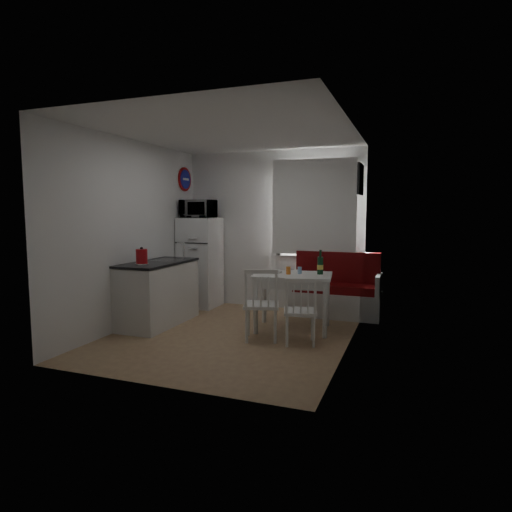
{
  "coord_description": "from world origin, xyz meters",
  "views": [
    {
      "loc": [
        2.2,
        -5.01,
        1.61
      ],
      "look_at": [
        0.16,
        0.5,
        1.0
      ],
      "focal_mm": 30.0,
      "sensor_mm": 36.0,
      "label": 1
    }
  ],
  "objects_px": {
    "fridge": "(200,262)",
    "kettle": "(142,257)",
    "kitchen_counter": "(159,293)",
    "chair_right": "(298,304)",
    "wine_bottle": "(320,262)",
    "chair_left": "(259,297)",
    "bench": "(335,295)",
    "microwave": "(198,209)",
    "dining_table": "(293,280)"
  },
  "relations": [
    {
      "from": "fridge",
      "to": "kettle",
      "type": "bearing_deg",
      "value": -88.98
    },
    {
      "from": "kitchen_counter",
      "to": "chair_right",
      "type": "distance_m",
      "value": 2.15
    },
    {
      "from": "fridge",
      "to": "kettle",
      "type": "distance_m",
      "value": 1.71
    },
    {
      "from": "kettle",
      "to": "wine_bottle",
      "type": "relative_size",
      "value": 0.72
    },
    {
      "from": "chair_left",
      "to": "wine_bottle",
      "type": "distance_m",
      "value": 1.04
    },
    {
      "from": "bench",
      "to": "microwave",
      "type": "bearing_deg",
      "value": -175.92
    },
    {
      "from": "wine_bottle",
      "to": "dining_table",
      "type": "bearing_deg",
      "value": -164.05
    },
    {
      "from": "chair_left",
      "to": "wine_bottle",
      "type": "height_order",
      "value": "wine_bottle"
    },
    {
      "from": "microwave",
      "to": "kettle",
      "type": "relative_size",
      "value": 2.29
    },
    {
      "from": "bench",
      "to": "fridge",
      "type": "distance_m",
      "value": 2.31
    },
    {
      "from": "dining_table",
      "to": "chair_left",
      "type": "distance_m",
      "value": 0.72
    },
    {
      "from": "bench",
      "to": "chair_right",
      "type": "height_order",
      "value": "bench"
    },
    {
      "from": "bench",
      "to": "kettle",
      "type": "height_order",
      "value": "kettle"
    },
    {
      "from": "dining_table",
      "to": "chair_right",
      "type": "distance_m",
      "value": 0.72
    },
    {
      "from": "chair_left",
      "to": "chair_right",
      "type": "bearing_deg",
      "value": -16.68
    },
    {
      "from": "fridge",
      "to": "kettle",
      "type": "relative_size",
      "value": 6.34
    },
    {
      "from": "bench",
      "to": "chair_right",
      "type": "bearing_deg",
      "value": -95.43
    },
    {
      "from": "chair_left",
      "to": "microwave",
      "type": "bearing_deg",
      "value": 119.6
    },
    {
      "from": "chair_right",
      "to": "microwave",
      "type": "bearing_deg",
      "value": 128.44
    },
    {
      "from": "chair_left",
      "to": "microwave",
      "type": "distance_m",
      "value": 2.45
    },
    {
      "from": "chair_left",
      "to": "fridge",
      "type": "bearing_deg",
      "value": 118.65
    },
    {
      "from": "dining_table",
      "to": "wine_bottle",
      "type": "xyz_separation_m",
      "value": [
        0.35,
        0.1,
        0.25
      ]
    },
    {
      "from": "chair_left",
      "to": "wine_bottle",
      "type": "bearing_deg",
      "value": 34.18
    },
    {
      "from": "chair_right",
      "to": "wine_bottle",
      "type": "height_order",
      "value": "wine_bottle"
    },
    {
      "from": "kettle",
      "to": "bench",
      "type": "bearing_deg",
      "value": 38.82
    },
    {
      "from": "dining_table",
      "to": "wine_bottle",
      "type": "bearing_deg",
      "value": 7.72
    },
    {
      "from": "bench",
      "to": "fridge",
      "type": "xyz_separation_m",
      "value": [
        -2.27,
        -0.11,
        0.43
      ]
    },
    {
      "from": "kitchen_counter",
      "to": "bench",
      "type": "xyz_separation_m",
      "value": [
        2.29,
        1.36,
        -0.13
      ]
    },
    {
      "from": "microwave",
      "to": "wine_bottle",
      "type": "relative_size",
      "value": 1.64
    },
    {
      "from": "kitchen_counter",
      "to": "fridge",
      "type": "height_order",
      "value": "fridge"
    },
    {
      "from": "chair_right",
      "to": "wine_bottle",
      "type": "distance_m",
      "value": 0.87
    },
    {
      "from": "bench",
      "to": "fridge",
      "type": "height_order",
      "value": "fridge"
    },
    {
      "from": "dining_table",
      "to": "kettle",
      "type": "distance_m",
      "value": 2.04
    },
    {
      "from": "bench",
      "to": "wine_bottle",
      "type": "height_order",
      "value": "wine_bottle"
    },
    {
      "from": "kitchen_counter",
      "to": "bench",
      "type": "height_order",
      "value": "kitchen_counter"
    },
    {
      "from": "bench",
      "to": "kettle",
      "type": "relative_size",
      "value": 5.8
    },
    {
      "from": "chair_right",
      "to": "dining_table",
      "type": "bearing_deg",
      "value": 94.34
    },
    {
      "from": "chair_left",
      "to": "chair_right",
      "type": "xyz_separation_m",
      "value": [
        0.5,
        0.01,
        -0.05
      ]
    },
    {
      "from": "chair_right",
      "to": "kettle",
      "type": "bearing_deg",
      "value": 167.84
    },
    {
      "from": "kitchen_counter",
      "to": "chair_right",
      "type": "xyz_separation_m",
      "value": [
        2.13,
        -0.29,
        0.06
      ]
    },
    {
      "from": "dining_table",
      "to": "kitchen_counter",
      "type": "bearing_deg",
      "value": -177.16
    },
    {
      "from": "chair_right",
      "to": "fridge",
      "type": "height_order",
      "value": "fridge"
    },
    {
      "from": "chair_right",
      "to": "fridge",
      "type": "xyz_separation_m",
      "value": [
        -2.11,
        1.53,
        0.24
      ]
    },
    {
      "from": "chair_left",
      "to": "microwave",
      "type": "height_order",
      "value": "microwave"
    },
    {
      "from": "dining_table",
      "to": "fridge",
      "type": "height_order",
      "value": "fridge"
    },
    {
      "from": "chair_right",
      "to": "kitchen_counter",
      "type": "bearing_deg",
      "value": 155.8
    },
    {
      "from": "chair_left",
      "to": "kettle",
      "type": "distance_m",
      "value": 1.65
    },
    {
      "from": "dining_table",
      "to": "chair_right",
      "type": "bearing_deg",
      "value": -77.35
    },
    {
      "from": "kitchen_counter",
      "to": "chair_right",
      "type": "relative_size",
      "value": 2.75
    },
    {
      "from": "kitchen_counter",
      "to": "dining_table",
      "type": "distance_m",
      "value": 1.93
    }
  ]
}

